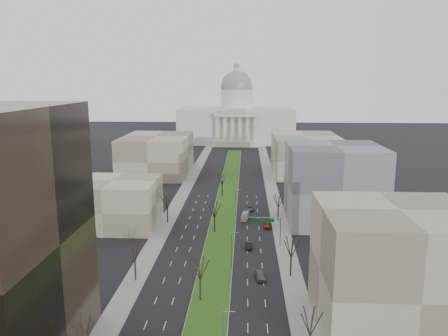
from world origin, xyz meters
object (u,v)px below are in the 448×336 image
(car_grey_near, at_px, (260,275))
(car_black, at_px, (249,245))
(car_red, at_px, (267,225))
(car_grey_far, at_px, (250,208))
(box_van, at_px, (245,216))

(car_grey_near, relative_size, car_black, 1.12)
(car_grey_near, height_order, car_red, car_grey_near)
(car_black, relative_size, car_grey_far, 0.88)
(car_red, relative_size, box_van, 0.69)
(car_grey_far, bearing_deg, car_grey_near, -88.10)
(car_red, height_order, box_van, box_van)
(car_grey_near, distance_m, box_van, 42.72)
(car_grey_near, height_order, box_van, box_van)
(car_black, distance_m, box_van, 24.49)
(car_grey_far, bearing_deg, box_van, -99.86)
(car_red, bearing_deg, car_grey_near, -93.11)
(car_red, distance_m, car_grey_far, 18.13)
(car_grey_near, xyz_separation_m, car_black, (-2.49, 18.11, -0.12))
(car_grey_near, bearing_deg, car_grey_far, 82.89)
(box_van, bearing_deg, car_grey_far, 87.51)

